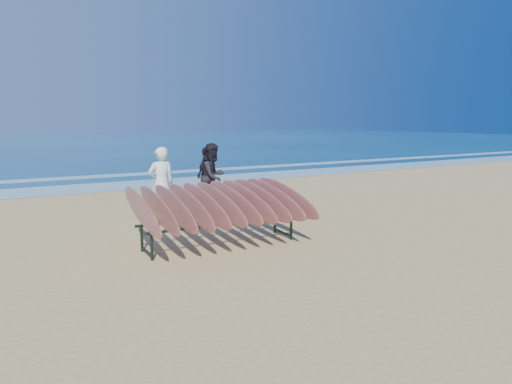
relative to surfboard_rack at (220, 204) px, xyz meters
The scene contains 8 objects.
ground 1.41m from the surfboard_rack, 24.03° to the right, with size 120.00×120.00×0.00m, color tan.
ocean 54.56m from the surfboard_rack, 88.92° to the left, with size 160.00×160.00×0.00m, color navy.
foam_near 9.63m from the surfboard_rack, 83.82° to the left, with size 160.00×160.00×0.00m, color white.
foam_far 13.11m from the surfboard_rack, 85.47° to the left, with size 160.00×160.00×0.00m, color white.
surfboard_rack is the anchor object (origin of this frame).
person_white 2.96m from the surfboard_rack, 93.36° to the left, with size 0.67×0.44×1.83m, color white.
person_dark_a 3.85m from the surfboard_rack, 66.64° to the left, with size 0.90×0.70×1.85m, color black.
person_dark_b 4.98m from the surfboard_rack, 68.28° to the left, with size 0.98×0.41×1.68m, color black.
Camera 1 is at (-4.91, -7.51, 2.46)m, focal length 32.00 mm.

